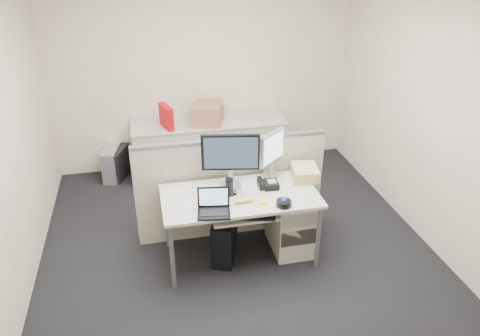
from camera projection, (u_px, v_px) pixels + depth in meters
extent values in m
cube|color=black|center=(240.00, 256.00, 4.81)|extent=(4.00, 4.50, 0.01)
cube|color=beige|center=(203.00, 69.00, 6.14)|extent=(4.00, 0.02, 2.70)
cube|color=beige|center=(341.00, 317.00, 2.24)|extent=(4.00, 0.02, 2.70)
cube|color=beige|center=(1.00, 156.00, 3.81)|extent=(0.02, 4.50, 2.70)
cube|color=beige|center=(439.00, 118.00, 4.57)|extent=(0.02, 4.50, 2.70)
cube|color=#BBB9AF|center=(240.00, 196.00, 4.48)|extent=(1.50, 0.75, 0.03)
cylinder|color=slate|center=(172.00, 257.00, 4.23)|extent=(0.04, 0.04, 0.70)
cylinder|color=slate|center=(167.00, 218.00, 4.80)|extent=(0.04, 0.04, 0.70)
cylinder|color=slate|center=(318.00, 238.00, 4.50)|extent=(0.04, 0.04, 0.70)
cylinder|color=slate|center=(297.00, 203.00, 5.06)|extent=(0.04, 0.04, 0.70)
cube|color=#BBB9AF|center=(244.00, 215.00, 4.37)|extent=(0.62, 0.32, 0.02)
cube|color=#B0A99A|center=(291.00, 220.00, 4.81)|extent=(0.40, 0.55, 0.65)
cube|color=#AAA189|center=(231.00, 189.00, 4.94)|extent=(2.00, 0.06, 1.10)
cube|color=#B0A99A|center=(209.00, 147.00, 6.32)|extent=(2.00, 0.60, 0.72)
cube|color=black|center=(230.00, 161.00, 4.49)|extent=(0.59, 0.31, 0.56)
cube|color=#B7B7BC|center=(272.00, 155.00, 4.72)|extent=(0.42, 0.40, 0.47)
cube|color=black|center=(214.00, 204.00, 4.12)|extent=(0.32, 0.26, 0.22)
cylinder|color=black|center=(284.00, 203.00, 4.29)|extent=(0.17, 0.17, 0.05)
cube|color=black|center=(268.00, 185.00, 4.59)|extent=(0.20, 0.17, 0.06)
cube|color=silver|center=(252.00, 187.00, 4.60)|extent=(0.26, 0.31, 0.01)
cube|color=yellow|center=(263.00, 202.00, 4.35)|extent=(0.09, 0.09, 0.01)
cylinder|color=black|center=(229.00, 188.00, 4.44)|extent=(0.08, 0.08, 0.16)
ellipsoid|color=yellow|center=(243.00, 201.00, 4.33)|extent=(0.19, 0.05, 0.04)
cube|color=black|center=(233.00, 192.00, 4.50)|extent=(0.07, 0.11, 0.01)
cube|color=tan|center=(305.00, 172.00, 4.76)|extent=(0.30, 0.36, 0.12)
cube|color=black|center=(248.00, 214.00, 4.33)|extent=(0.53, 0.30, 0.03)
cube|color=black|center=(224.00, 236.00, 4.72)|extent=(0.35, 0.54, 0.47)
cube|color=black|center=(119.00, 163.00, 6.25)|extent=(0.32, 0.47, 0.41)
cube|color=#B7B7BC|center=(112.00, 163.00, 6.23)|extent=(0.27, 0.48, 0.42)
cube|color=#946246|center=(206.00, 116.00, 5.98)|extent=(0.43, 0.36, 0.28)
cube|color=#946246|center=(210.00, 110.00, 6.21)|extent=(0.36, 0.29, 0.25)
cube|color=#B2090C|center=(166.00, 117.00, 5.89)|extent=(0.17, 0.34, 0.31)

